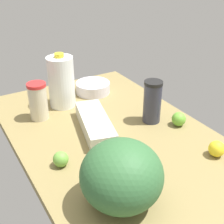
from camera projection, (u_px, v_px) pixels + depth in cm
name	position (u px, v px, depth cm)	size (l,w,h in cm)	color
countertop	(112.00, 136.00, 130.08)	(120.00, 76.00, 3.00)	olive
egg_carton	(95.00, 124.00, 130.12)	(32.47, 10.75, 6.09)	beige
tumbler_cup	(38.00, 101.00, 136.60)	(8.31, 8.31, 16.86)	beige
mixing_bowl	(93.00, 87.00, 163.32)	(17.72, 17.72, 5.54)	silver
watermelon	(122.00, 175.00, 89.82)	(24.51, 24.51, 21.08)	#346838
milk_jug	(61.00, 82.00, 146.02)	(12.31, 12.31, 25.99)	white
shaker_bottle	(152.00, 101.00, 133.97)	(7.95, 7.95, 18.91)	#313343
lemon_far_back	(217.00, 149.00, 114.34)	(6.07, 6.07, 6.07)	yellow
lime_beside_bowl	(179.00, 119.00, 133.61)	(6.05, 6.05, 6.05)	#6BB438
lime_loose	(61.00, 159.00, 109.27)	(5.57, 5.57, 5.57)	#6DAB40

